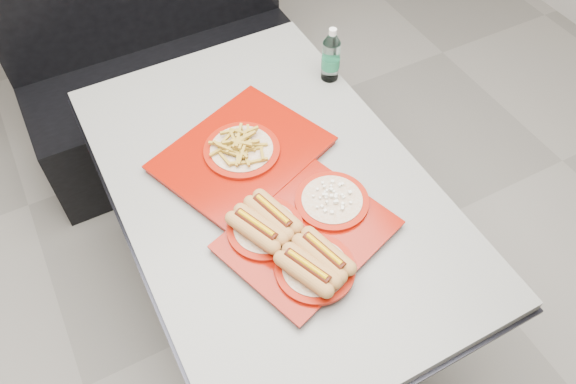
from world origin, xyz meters
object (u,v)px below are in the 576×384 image
booth_bench (166,68)px  tray_near (302,235)px  diner_table (272,214)px  tray_far (242,151)px  water_bottle (331,57)px

booth_bench → tray_near: bearing=-90.8°
booth_bench → tray_near: booth_bench is taller
diner_table → tray_far: 0.24m
booth_bench → tray_far: 1.03m
tray_far → water_bottle: bearing=24.8°
booth_bench → water_bottle: (0.41, -0.76, 0.44)m
tray_far → water_bottle: water_bottle is taller
tray_near → tray_far: 0.37m
diner_table → tray_far: tray_far is taller
booth_bench → diner_table: bearing=-90.0°
tray_near → water_bottle: size_ratio=2.59×
booth_bench → tray_far: bearing=-92.0°
booth_bench → tray_near: (-0.02, -1.33, 0.38)m
diner_table → tray_near: bearing=-94.6°
diner_table → tray_near: 0.31m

